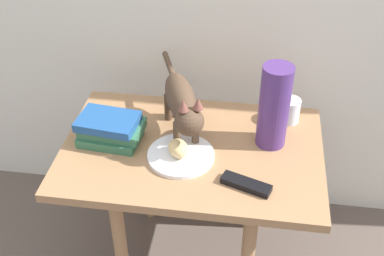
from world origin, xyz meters
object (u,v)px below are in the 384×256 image
at_px(plate, 181,155).
at_px(candle_jar, 290,112).
at_px(side_table, 192,166).
at_px(book_stack, 110,129).
at_px(green_vase, 274,107).
at_px(tv_remote, 246,184).
at_px(cat, 182,103).
at_px(bread_roll, 178,148).

xyz_separation_m(plate, candle_jar, (0.34, 0.25, 0.03)).
bearing_deg(candle_jar, side_table, -148.04).
xyz_separation_m(plate, book_stack, (-0.24, 0.05, 0.04)).
bearing_deg(book_stack, green_vase, 6.97).
xyz_separation_m(candle_jar, tv_remote, (-0.13, -0.35, -0.03)).
bearing_deg(side_table, candle_jar, 31.96).
height_order(cat, green_vase, green_vase).
relative_size(side_table, candle_jar, 9.90).
relative_size(book_stack, tv_remote, 1.43).
bearing_deg(green_vase, cat, -178.44).
bearing_deg(book_stack, side_table, -0.20).
bearing_deg(candle_jar, book_stack, -161.59).
relative_size(candle_jar, tv_remote, 0.57).
bearing_deg(plate, green_vase, 22.66).
height_order(cat, candle_jar, cat).
distance_m(plate, green_vase, 0.33).
xyz_separation_m(bread_roll, candle_jar, (0.35, 0.25, -0.00)).
bearing_deg(bread_roll, candle_jar, 35.87).
bearing_deg(side_table, green_vase, 14.48).
height_order(candle_jar, tv_remote, candle_jar).
bearing_deg(cat, tv_remote, -43.80).
xyz_separation_m(side_table, cat, (-0.04, 0.06, 0.21)).
bearing_deg(side_table, plate, -118.76).
relative_size(plate, bread_roll, 2.65).
height_order(side_table, book_stack, book_stack).
bearing_deg(tv_remote, bread_roll, 174.59).
bearing_deg(tv_remote, side_table, 158.74).
bearing_deg(book_stack, bread_roll, -13.74).
relative_size(side_table, cat, 1.85).
relative_size(side_table, tv_remote, 5.61).
bearing_deg(book_stack, tv_remote, -19.19).
bearing_deg(cat, plate, -84.32).
distance_m(cat, book_stack, 0.25).
xyz_separation_m(plate, green_vase, (0.28, 0.12, 0.13)).
relative_size(bread_roll, candle_jar, 0.94).
xyz_separation_m(side_table, candle_jar, (0.31, 0.19, 0.12)).
relative_size(plate, green_vase, 0.75).
distance_m(bread_roll, cat, 0.15).
bearing_deg(plate, tv_remote, -26.40).
distance_m(side_table, cat, 0.22).
bearing_deg(tv_remote, candle_jar, 89.18).
bearing_deg(green_vase, bread_roll, -157.02).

